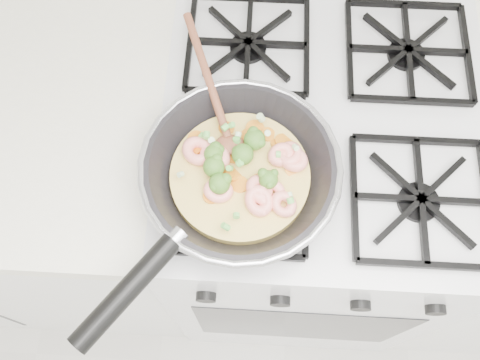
{
  "coord_description": "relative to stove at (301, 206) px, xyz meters",
  "views": [
    {
      "loc": [
        -0.13,
        1.22,
        1.72
      ],
      "look_at": [
        -0.15,
        1.56,
        0.93
      ],
      "focal_mm": 39.13,
      "sensor_mm": 36.0,
      "label": 1
    }
  ],
  "objects": [
    {
      "name": "stove",
      "position": [
        0.0,
        0.0,
        0.0
      ],
      "size": [
        0.6,
        0.6,
        0.92
      ],
      "color": "silver",
      "rests_on": "ground"
    },
    {
      "name": "skillet",
      "position": [
        -0.15,
        -0.14,
        0.5
      ],
      "size": [
        0.38,
        0.56,
        0.1
      ],
      "rotation": [
        0.0,
        0.0,
        0.14
      ],
      "color": "black",
      "rests_on": "stove"
    }
  ]
}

